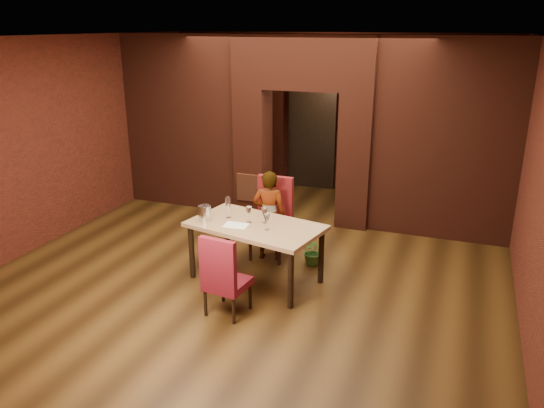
% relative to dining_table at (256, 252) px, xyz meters
% --- Properties ---
extents(floor, '(8.00, 8.00, 0.00)m').
position_rel_dining_table_xyz_m(floor, '(-0.16, 0.60, -0.41)').
color(floor, '#402910').
rests_on(floor, ground).
extents(ceiling, '(7.00, 8.00, 0.04)m').
position_rel_dining_table_xyz_m(ceiling, '(-0.16, 0.60, 2.79)').
color(ceiling, silver).
rests_on(ceiling, ground).
extents(wall_back, '(7.00, 0.04, 3.20)m').
position_rel_dining_table_xyz_m(wall_back, '(-0.16, 4.60, 1.19)').
color(wall_back, maroon).
rests_on(wall_back, ground).
extents(wall_front, '(7.00, 0.04, 3.20)m').
position_rel_dining_table_xyz_m(wall_front, '(-0.16, -3.40, 1.19)').
color(wall_front, maroon).
rests_on(wall_front, ground).
extents(wall_left, '(0.04, 8.00, 3.20)m').
position_rel_dining_table_xyz_m(wall_left, '(-3.66, 0.60, 1.19)').
color(wall_left, maroon).
rests_on(wall_left, ground).
extents(wall_right, '(0.04, 8.00, 3.20)m').
position_rel_dining_table_xyz_m(wall_right, '(3.34, 0.60, 1.19)').
color(wall_right, maroon).
rests_on(wall_right, ground).
extents(pillar_left, '(0.55, 0.55, 2.30)m').
position_rel_dining_table_xyz_m(pillar_left, '(-1.11, 2.60, 0.74)').
color(pillar_left, maroon).
rests_on(pillar_left, ground).
extents(pillar_right, '(0.55, 0.55, 2.30)m').
position_rel_dining_table_xyz_m(pillar_right, '(0.79, 2.60, 0.74)').
color(pillar_right, maroon).
rests_on(pillar_right, ground).
extents(lintel, '(2.45, 0.55, 0.90)m').
position_rel_dining_table_xyz_m(lintel, '(-0.16, 2.60, 2.34)').
color(lintel, maroon).
rests_on(lintel, ground).
extents(wing_wall_left, '(2.28, 0.35, 3.20)m').
position_rel_dining_table_xyz_m(wing_wall_left, '(-2.52, 2.60, 1.19)').
color(wing_wall_left, maroon).
rests_on(wing_wall_left, ground).
extents(wing_wall_right, '(2.28, 0.35, 3.20)m').
position_rel_dining_table_xyz_m(wing_wall_right, '(2.20, 2.60, 1.19)').
color(wing_wall_right, maroon).
rests_on(wing_wall_right, ground).
extents(vent_panel, '(0.40, 0.03, 0.50)m').
position_rel_dining_table_xyz_m(vent_panel, '(-1.11, 2.31, 0.14)').
color(vent_panel, '#A75130').
rests_on(vent_panel, ground).
extents(rear_door, '(0.90, 0.08, 2.10)m').
position_rel_dining_table_xyz_m(rear_door, '(-0.56, 4.54, 0.64)').
color(rear_door, black).
rests_on(rear_door, ground).
extents(rear_door_frame, '(1.02, 0.04, 2.22)m').
position_rel_dining_table_xyz_m(rear_door_frame, '(-0.56, 4.50, 0.64)').
color(rear_door_frame, black).
rests_on(rear_door_frame, ground).
extents(dining_table, '(1.92, 1.32, 0.82)m').
position_rel_dining_table_xyz_m(dining_table, '(0.00, 0.00, 0.00)').
color(dining_table, '#A57B53').
rests_on(dining_table, ground).
extents(chair_far, '(0.55, 0.55, 1.21)m').
position_rel_dining_table_xyz_m(chair_far, '(-0.09, 0.79, 0.19)').
color(chair_far, maroon).
rests_on(chair_far, ground).
extents(chair_near, '(0.52, 0.52, 1.04)m').
position_rel_dining_table_xyz_m(chair_near, '(0.01, -0.92, 0.11)').
color(chair_near, maroon).
rests_on(chair_near, ground).
extents(person_seated, '(0.54, 0.39, 1.36)m').
position_rel_dining_table_xyz_m(person_seated, '(-0.08, 0.74, 0.27)').
color(person_seated, white).
rests_on(person_seated, ground).
extents(wine_glass_a, '(0.09, 0.09, 0.22)m').
position_rel_dining_table_xyz_m(wine_glass_a, '(-0.11, 0.03, 0.52)').
color(wine_glass_a, white).
rests_on(wine_glass_a, dining_table).
extents(wine_glass_b, '(0.09, 0.09, 0.21)m').
position_rel_dining_table_xyz_m(wine_glass_b, '(0.10, 0.09, 0.52)').
color(wine_glass_b, silver).
rests_on(wine_glass_b, dining_table).
extents(wine_glass_c, '(0.09, 0.09, 0.21)m').
position_rel_dining_table_xyz_m(wine_glass_c, '(0.21, -0.14, 0.52)').
color(wine_glass_c, white).
rests_on(wine_glass_c, dining_table).
extents(tasting_sheet, '(0.33, 0.25, 0.00)m').
position_rel_dining_table_xyz_m(tasting_sheet, '(-0.22, -0.13, 0.41)').
color(tasting_sheet, white).
rests_on(tasting_sheet, dining_table).
extents(wine_bucket, '(0.17, 0.17, 0.21)m').
position_rel_dining_table_xyz_m(wine_bucket, '(-0.70, -0.11, 0.52)').
color(wine_bucket, silver).
rests_on(wine_bucket, dining_table).
extents(water_bottle, '(0.07, 0.07, 0.31)m').
position_rel_dining_table_xyz_m(water_bottle, '(-0.45, 0.11, 0.57)').
color(water_bottle, white).
rests_on(water_bottle, dining_table).
extents(potted_plant, '(0.43, 0.39, 0.41)m').
position_rel_dining_table_xyz_m(potted_plant, '(0.60, 0.75, -0.21)').
color(potted_plant, '#2E5B20').
rests_on(potted_plant, ground).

